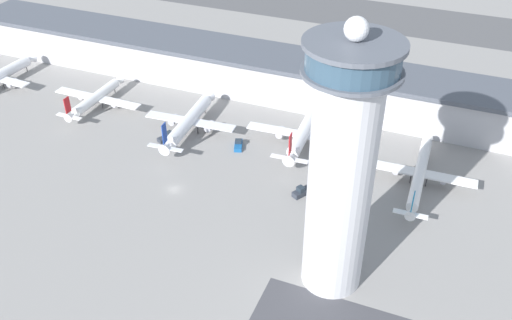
% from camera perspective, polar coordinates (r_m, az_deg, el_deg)
% --- Properties ---
extents(ground_plane, '(1000.00, 1000.00, 0.00)m').
position_cam_1_polar(ground_plane, '(178.60, -8.17, -2.92)').
color(ground_plane, gray).
extents(terminal_building, '(263.31, 25.00, 16.82)m').
position_cam_1_polar(terminal_building, '(227.68, 0.25, 8.81)').
color(terminal_building, '#B2B2B7').
rests_on(terminal_building, ground).
extents(runway_strip, '(394.97, 44.00, 0.01)m').
position_cam_1_polar(runway_strip, '(320.01, 7.25, 14.74)').
color(runway_strip, '#515154').
rests_on(runway_strip, ground).
extents(control_tower, '(20.85, 20.85, 69.43)m').
position_cam_1_polar(control_tower, '(128.02, 8.58, -0.76)').
color(control_tower, silver).
rests_on(control_tower, ground).
extents(airplane_gate_bravo, '(36.70, 33.56, 11.65)m').
position_cam_1_polar(airplane_gate_bravo, '(226.91, -15.72, 6.01)').
color(airplane_gate_bravo, white).
rests_on(airplane_gate_bravo, ground).
extents(airplane_gate_charlie, '(33.57, 39.85, 14.11)m').
position_cam_1_polar(airplane_gate_charlie, '(203.22, -6.71, 3.90)').
color(airplane_gate_charlie, silver).
rests_on(airplane_gate_charlie, ground).
extents(airplane_gate_delta, '(39.97, 34.35, 14.24)m').
position_cam_1_polar(airplane_gate_delta, '(194.66, 4.69, 2.56)').
color(airplane_gate_delta, white).
rests_on(airplane_gate_delta, ground).
extents(airplane_gate_echo, '(34.64, 43.92, 11.80)m').
position_cam_1_polar(airplane_gate_echo, '(183.12, 16.05, -1.31)').
color(airplane_gate_echo, white).
rests_on(airplane_gate_echo, ground).
extents(service_truck_catering, '(4.66, 7.15, 2.53)m').
position_cam_1_polar(service_truck_catering, '(195.84, -1.78, 1.53)').
color(service_truck_catering, black).
rests_on(service_truck_catering, ground).
extents(service_truck_fuel, '(5.47, 7.69, 2.72)m').
position_cam_1_polar(service_truck_fuel, '(202.27, -8.80, 2.30)').
color(service_truck_fuel, black).
rests_on(service_truck_fuel, ground).
extents(service_truck_baggage, '(5.36, 6.74, 3.17)m').
position_cam_1_polar(service_truck_baggage, '(174.56, 4.60, -3.19)').
color(service_truck_baggage, black).
rests_on(service_truck_baggage, ground).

